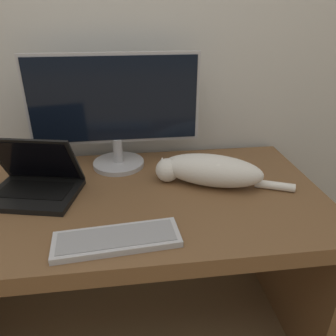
{
  "coord_description": "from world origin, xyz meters",
  "views": [
    {
      "loc": [
        0.1,
        -0.68,
        1.35
      ],
      "look_at": [
        0.23,
        0.35,
        0.84
      ],
      "focal_mm": 35.0,
      "sensor_mm": 36.0,
      "label": 1
    }
  ],
  "objects_px": {
    "laptop": "(35,183)",
    "external_keyboard": "(117,239)",
    "monitor": "(115,109)",
    "cat": "(209,170)"
  },
  "relations": [
    {
      "from": "monitor",
      "to": "laptop",
      "type": "xyz_separation_m",
      "value": [
        -0.3,
        -0.21,
        -0.21
      ]
    },
    {
      "from": "monitor",
      "to": "external_keyboard",
      "type": "relative_size",
      "value": 1.82
    },
    {
      "from": "monitor",
      "to": "cat",
      "type": "distance_m",
      "value": 0.45
    },
    {
      "from": "laptop",
      "to": "external_keyboard",
      "type": "bearing_deg",
      "value": -33.81
    },
    {
      "from": "external_keyboard",
      "to": "cat",
      "type": "xyz_separation_m",
      "value": [
        0.35,
        0.32,
        0.05
      ]
    },
    {
      "from": "monitor",
      "to": "cat",
      "type": "height_order",
      "value": "monitor"
    },
    {
      "from": "laptop",
      "to": "cat",
      "type": "xyz_separation_m",
      "value": [
        0.65,
        -0.01,
        0.02
      ]
    },
    {
      "from": "monitor",
      "to": "external_keyboard",
      "type": "height_order",
      "value": "monitor"
    },
    {
      "from": "external_keyboard",
      "to": "monitor",
      "type": "bearing_deg",
      "value": 85.18
    },
    {
      "from": "laptop",
      "to": "cat",
      "type": "bearing_deg",
      "value": 12.52
    }
  ]
}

